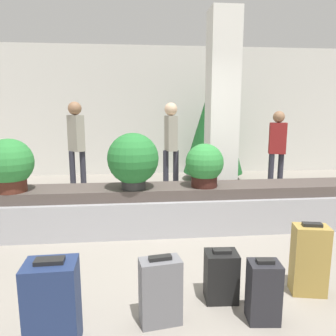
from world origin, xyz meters
The scene contains 16 objects.
ground_plane centered at (0.00, 0.00, 0.00)m, with size 18.00×18.00×0.00m, color gray.
back_wall centered at (0.00, 5.32, 1.60)m, with size 18.00×0.06×3.20m.
carousel centered at (0.00, 1.25, 0.30)m, with size 6.17×0.74×0.62m.
pillar centered at (0.98, 2.17, 1.60)m, with size 0.47×0.47×3.20m.
suitcase_0 centered at (-1.04, -0.96, 0.32)m, with size 0.36×0.28×0.67m.
suitcase_1 centered at (-0.27, -0.78, 0.27)m, with size 0.34×0.23×0.56m.
suitcase_2 centered at (0.54, -0.84, 0.25)m, with size 0.26×0.22×0.52m.
suitcase_3 centered at (0.29, -0.52, 0.22)m, with size 0.29×0.24×0.47m.
suitcase_4 centered at (1.11, -0.50, 0.32)m, with size 0.33×0.25×0.67m.
potted_plant_0 centered at (-0.47, 1.14, 1.01)m, with size 0.67×0.67×0.74m.
potted_plant_1 centered at (-2.03, 1.15, 0.97)m, with size 0.60×0.60×0.68m.
potted_plant_2 centered at (0.49, 1.16, 0.92)m, with size 0.52×0.52×0.59m.
traveler_0 centered at (2.39, 3.14, 0.96)m, with size 0.36×0.26×1.62m.
traveler_1 centered at (-1.55, 3.28, 1.09)m, with size 0.35×0.36×1.80m.
traveler_2 centered at (0.26, 3.24, 1.08)m, with size 0.31×0.35×1.78m.
decorated_tree centered at (1.40, 4.40, 1.38)m, with size 1.39×1.39×2.57m.
Camera 1 is at (-0.45, -3.11, 1.67)m, focal length 35.00 mm.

